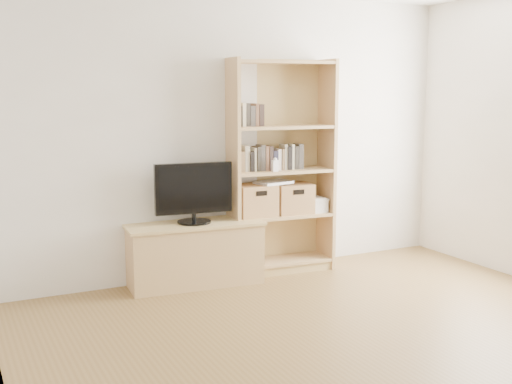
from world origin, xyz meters
TOP-DOWN VIEW (x-y plane):
  - floor at (0.00, 0.00)m, footprint 4.50×5.00m
  - back_wall at (0.00, 2.50)m, footprint 4.50×0.02m
  - left_wall at (-2.25, 0.00)m, footprint 0.02×5.00m
  - tv_stand at (-0.52, 2.28)m, footprint 1.21×0.54m
  - bookshelf at (0.38, 2.32)m, footprint 1.03×0.43m
  - television at (-0.52, 2.28)m, footprint 0.69×0.12m
  - books_row_mid at (0.38, 2.34)m, footprint 0.91×0.27m
  - books_row_upper at (0.16, 2.36)m, footprint 0.37×0.17m
  - baby_monitor at (0.26, 2.22)m, footprint 0.06×0.04m
  - basket_left at (0.11, 2.33)m, footprint 0.37×0.31m
  - basket_right at (0.50, 2.31)m, footprint 0.38×0.32m
  - laptop at (0.30, 2.32)m, footprint 0.36×0.28m
  - magazine_stack at (0.73, 2.29)m, footprint 0.18×0.26m

SIDE VIEW (x-z plane):
  - floor at x=0.00m, z-range -0.01..0.01m
  - tv_stand at x=-0.52m, z-range 0.00..0.54m
  - magazine_stack at x=0.73m, z-range 0.56..0.68m
  - basket_right at x=0.50m, z-range 0.56..0.84m
  - basket_left at x=0.11m, z-range 0.56..0.86m
  - television at x=-0.52m, z-range 0.56..1.10m
  - laptop at x=0.30m, z-range 0.86..0.88m
  - bookshelf at x=0.38m, z-range 0.00..2.01m
  - baby_monitor at x=0.26m, z-range 0.98..1.09m
  - books_row_mid at x=0.38m, z-range 0.98..1.22m
  - back_wall at x=0.00m, z-range 0.00..2.60m
  - left_wall at x=-2.25m, z-range 0.00..2.60m
  - books_row_upper at x=0.16m, z-range 1.40..1.58m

